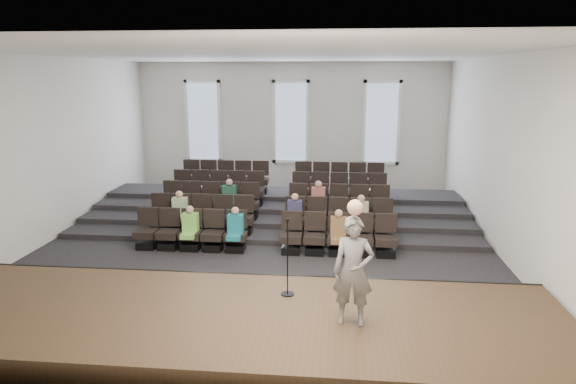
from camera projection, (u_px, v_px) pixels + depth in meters
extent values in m
plane|color=black|center=(267.00, 245.00, 13.90)|extent=(14.00, 14.00, 0.00)
cube|color=white|center=(265.00, 54.00, 12.78)|extent=(12.00, 14.00, 0.02)
cube|color=silver|center=(291.00, 127.00, 20.15)|extent=(12.00, 0.04, 5.00)
cube|color=silver|center=(188.00, 235.00, 6.53)|extent=(12.00, 0.04, 5.00)
cube|color=silver|center=(46.00, 150.00, 13.92)|extent=(0.04, 14.00, 5.00)
cube|color=silver|center=(505.00, 157.00, 12.76)|extent=(0.04, 14.00, 5.00)
cube|color=#3E2D1A|center=(225.00, 325.00, 8.89)|extent=(11.80, 3.60, 0.50)
cube|color=black|center=(244.00, 285.00, 10.61)|extent=(11.80, 0.06, 0.52)
cube|color=black|center=(277.00, 219.00, 16.13)|extent=(11.80, 4.80, 0.15)
cube|color=black|center=(279.00, 212.00, 16.63)|extent=(11.80, 3.75, 0.30)
cube|color=black|center=(281.00, 206.00, 17.12)|extent=(11.80, 2.70, 0.45)
cube|color=black|center=(282.00, 200.00, 17.61)|extent=(11.80, 1.65, 0.60)
cube|color=black|center=(147.00, 245.00, 13.59)|extent=(0.47, 0.43, 0.20)
cube|color=black|center=(146.00, 233.00, 13.53)|extent=(0.55, 0.50, 0.19)
cube|color=black|center=(148.00, 216.00, 13.64)|extent=(0.55, 0.08, 0.50)
cube|color=black|center=(169.00, 245.00, 13.54)|extent=(0.47, 0.43, 0.20)
cube|color=black|center=(168.00, 234.00, 13.47)|extent=(0.55, 0.50, 0.19)
cube|color=black|center=(170.00, 217.00, 13.58)|extent=(0.55, 0.08, 0.50)
cube|color=black|center=(191.00, 246.00, 13.48)|extent=(0.47, 0.43, 0.20)
cube|color=black|center=(190.00, 235.00, 13.41)|extent=(0.55, 0.50, 0.19)
cube|color=black|center=(192.00, 218.00, 13.52)|extent=(0.55, 0.08, 0.50)
cube|color=black|center=(213.00, 247.00, 13.42)|extent=(0.47, 0.43, 0.20)
cube|color=black|center=(213.00, 236.00, 13.35)|extent=(0.55, 0.50, 0.19)
cube|color=black|center=(214.00, 218.00, 13.46)|extent=(0.55, 0.08, 0.50)
cube|color=black|center=(236.00, 248.00, 13.36)|extent=(0.47, 0.43, 0.20)
cube|color=black|center=(236.00, 236.00, 13.29)|extent=(0.55, 0.50, 0.19)
cube|color=black|center=(237.00, 219.00, 13.41)|extent=(0.55, 0.08, 0.50)
cube|color=black|center=(291.00, 249.00, 13.22)|extent=(0.47, 0.43, 0.20)
cube|color=black|center=(291.00, 238.00, 13.15)|extent=(0.55, 0.50, 0.19)
cube|color=black|center=(292.00, 220.00, 13.26)|extent=(0.55, 0.08, 0.50)
cube|color=black|center=(314.00, 250.00, 13.16)|extent=(0.47, 0.43, 0.20)
cube|color=black|center=(315.00, 239.00, 13.09)|extent=(0.55, 0.50, 0.19)
cube|color=black|center=(315.00, 221.00, 13.21)|extent=(0.55, 0.08, 0.50)
cube|color=black|center=(338.00, 251.00, 13.10)|extent=(0.47, 0.43, 0.20)
cube|color=black|center=(338.00, 239.00, 13.04)|extent=(0.55, 0.50, 0.19)
cube|color=black|center=(339.00, 222.00, 13.15)|extent=(0.55, 0.08, 0.50)
cube|color=black|center=(362.00, 252.00, 13.05)|extent=(0.47, 0.43, 0.20)
cube|color=black|center=(362.00, 240.00, 12.98)|extent=(0.55, 0.50, 0.19)
cube|color=black|center=(362.00, 222.00, 13.09)|extent=(0.55, 0.08, 0.50)
cube|color=black|center=(385.00, 253.00, 12.99)|extent=(0.47, 0.43, 0.20)
cube|color=black|center=(386.00, 241.00, 12.92)|extent=(0.55, 0.50, 0.19)
cube|color=black|center=(386.00, 223.00, 13.03)|extent=(0.55, 0.08, 0.50)
cube|color=black|center=(160.00, 228.00, 14.58)|extent=(0.47, 0.43, 0.20)
cube|color=black|center=(159.00, 217.00, 14.51)|extent=(0.55, 0.50, 0.19)
cube|color=black|center=(161.00, 202.00, 14.62)|extent=(0.55, 0.08, 0.50)
cube|color=black|center=(181.00, 228.00, 14.52)|extent=(0.47, 0.43, 0.20)
cube|color=black|center=(180.00, 218.00, 14.45)|extent=(0.55, 0.50, 0.19)
cube|color=black|center=(182.00, 202.00, 14.57)|extent=(0.55, 0.08, 0.50)
cube|color=black|center=(201.00, 229.00, 14.46)|extent=(0.47, 0.43, 0.20)
cube|color=black|center=(201.00, 218.00, 14.39)|extent=(0.55, 0.50, 0.19)
cube|color=black|center=(202.00, 203.00, 14.51)|extent=(0.55, 0.08, 0.50)
cube|color=black|center=(222.00, 230.00, 14.41)|extent=(0.47, 0.43, 0.20)
cube|color=black|center=(222.00, 219.00, 14.34)|extent=(0.55, 0.50, 0.19)
cube|color=black|center=(223.00, 203.00, 14.45)|extent=(0.55, 0.08, 0.50)
cube|color=black|center=(243.00, 230.00, 14.35)|extent=(0.47, 0.43, 0.20)
cube|color=black|center=(243.00, 220.00, 14.28)|extent=(0.55, 0.50, 0.19)
cube|color=black|center=(244.00, 204.00, 14.39)|extent=(0.55, 0.08, 0.50)
cube|color=black|center=(295.00, 232.00, 14.21)|extent=(0.47, 0.43, 0.20)
cube|color=black|center=(295.00, 221.00, 14.14)|extent=(0.55, 0.50, 0.19)
cube|color=black|center=(295.00, 205.00, 14.25)|extent=(0.55, 0.08, 0.50)
cube|color=black|center=(316.00, 232.00, 14.15)|extent=(0.47, 0.43, 0.20)
cube|color=black|center=(316.00, 222.00, 14.08)|extent=(0.55, 0.50, 0.19)
cube|color=black|center=(317.00, 205.00, 14.19)|extent=(0.55, 0.08, 0.50)
cube|color=black|center=(338.00, 233.00, 14.09)|extent=(0.47, 0.43, 0.20)
cube|color=black|center=(338.00, 222.00, 14.02)|extent=(0.55, 0.50, 0.19)
cube|color=black|center=(339.00, 206.00, 14.13)|extent=(0.55, 0.08, 0.50)
cube|color=black|center=(360.00, 234.00, 14.03)|extent=(0.47, 0.43, 0.20)
cube|color=black|center=(361.00, 223.00, 13.96)|extent=(0.55, 0.50, 0.19)
cube|color=black|center=(361.00, 206.00, 14.08)|extent=(0.55, 0.08, 0.50)
cube|color=black|center=(382.00, 234.00, 13.97)|extent=(0.47, 0.43, 0.20)
cube|color=black|center=(383.00, 224.00, 13.90)|extent=(0.55, 0.50, 0.19)
cube|color=black|center=(383.00, 207.00, 14.02)|extent=(0.55, 0.08, 0.50)
cube|color=black|center=(172.00, 213.00, 15.57)|extent=(0.47, 0.42, 0.20)
cube|color=black|center=(171.00, 203.00, 15.50)|extent=(0.55, 0.50, 0.19)
cube|color=black|center=(173.00, 188.00, 15.61)|extent=(0.55, 0.08, 0.50)
cube|color=black|center=(191.00, 214.00, 15.51)|extent=(0.47, 0.42, 0.20)
cube|color=black|center=(190.00, 204.00, 15.44)|extent=(0.55, 0.50, 0.19)
cube|color=black|center=(192.00, 189.00, 15.55)|extent=(0.55, 0.08, 0.50)
cube|color=black|center=(210.00, 214.00, 15.45)|extent=(0.47, 0.42, 0.20)
cube|color=black|center=(210.00, 204.00, 15.38)|extent=(0.55, 0.50, 0.19)
cube|color=black|center=(211.00, 189.00, 15.49)|extent=(0.55, 0.08, 0.50)
cube|color=black|center=(230.00, 215.00, 15.39)|extent=(0.47, 0.42, 0.20)
cube|color=black|center=(230.00, 205.00, 15.32)|extent=(0.55, 0.50, 0.19)
cube|color=black|center=(231.00, 190.00, 15.43)|extent=(0.55, 0.08, 0.50)
cube|color=black|center=(250.00, 215.00, 15.33)|extent=(0.47, 0.42, 0.20)
cube|color=black|center=(249.00, 205.00, 15.26)|extent=(0.55, 0.50, 0.19)
cube|color=black|center=(250.00, 190.00, 15.38)|extent=(0.55, 0.08, 0.50)
cube|color=black|center=(298.00, 216.00, 15.19)|extent=(0.47, 0.42, 0.20)
cube|color=black|center=(298.00, 206.00, 15.12)|extent=(0.55, 0.50, 0.19)
cube|color=black|center=(298.00, 191.00, 15.24)|extent=(0.55, 0.08, 0.50)
cube|color=black|center=(318.00, 217.00, 15.13)|extent=(0.47, 0.42, 0.20)
cube|color=black|center=(318.00, 207.00, 15.06)|extent=(0.55, 0.50, 0.19)
cube|color=black|center=(319.00, 192.00, 15.18)|extent=(0.55, 0.08, 0.50)
cube|color=black|center=(338.00, 218.00, 15.08)|extent=(0.47, 0.42, 0.20)
cube|color=black|center=(339.00, 207.00, 15.01)|extent=(0.55, 0.50, 0.19)
cube|color=black|center=(339.00, 192.00, 15.12)|extent=(0.55, 0.08, 0.50)
cube|color=black|center=(359.00, 218.00, 15.02)|extent=(0.47, 0.42, 0.20)
cube|color=black|center=(359.00, 208.00, 14.95)|extent=(0.55, 0.50, 0.19)
cube|color=black|center=(359.00, 193.00, 15.06)|extent=(0.55, 0.08, 0.50)
cube|color=black|center=(380.00, 219.00, 14.96)|extent=(0.47, 0.42, 0.20)
cube|color=black|center=(380.00, 208.00, 14.89)|extent=(0.55, 0.50, 0.19)
cube|color=black|center=(380.00, 193.00, 15.00)|extent=(0.55, 0.08, 0.50)
cube|color=black|center=(182.00, 200.00, 16.55)|extent=(0.47, 0.42, 0.20)
cube|color=black|center=(181.00, 191.00, 16.48)|extent=(0.55, 0.50, 0.19)
cube|color=black|center=(183.00, 177.00, 16.59)|extent=(0.55, 0.08, 0.50)
cube|color=black|center=(200.00, 201.00, 16.49)|extent=(0.47, 0.42, 0.20)
cube|color=black|center=(200.00, 191.00, 16.42)|extent=(0.55, 0.50, 0.19)
cube|color=black|center=(201.00, 177.00, 16.54)|extent=(0.55, 0.08, 0.50)
cube|color=black|center=(218.00, 201.00, 16.43)|extent=(0.47, 0.42, 0.20)
cube|color=black|center=(218.00, 192.00, 16.37)|extent=(0.55, 0.50, 0.19)
cube|color=black|center=(219.00, 178.00, 16.48)|extent=(0.55, 0.08, 0.50)
cube|color=black|center=(237.00, 201.00, 16.38)|extent=(0.47, 0.42, 0.20)
cube|color=black|center=(236.00, 192.00, 16.31)|extent=(0.55, 0.50, 0.19)
cube|color=black|center=(237.00, 178.00, 16.42)|extent=(0.55, 0.08, 0.50)
cube|color=black|center=(255.00, 202.00, 16.32)|extent=(0.47, 0.42, 0.20)
cube|color=black|center=(255.00, 192.00, 16.25)|extent=(0.55, 0.50, 0.19)
cube|color=black|center=(256.00, 178.00, 16.36)|extent=(0.55, 0.08, 0.50)
cube|color=black|center=(301.00, 203.00, 16.18)|extent=(0.47, 0.42, 0.20)
cube|color=black|center=(301.00, 193.00, 16.11)|extent=(0.55, 0.50, 0.19)
cube|color=black|center=(301.00, 179.00, 16.22)|extent=(0.55, 0.08, 0.50)
cube|color=black|center=(320.00, 203.00, 16.12)|extent=(0.47, 0.42, 0.20)
cube|color=black|center=(320.00, 194.00, 16.05)|extent=(0.55, 0.50, 0.19)
cube|color=black|center=(320.00, 180.00, 16.16)|extent=(0.55, 0.08, 0.50)
cube|color=black|center=(339.00, 204.00, 16.06)|extent=(0.47, 0.42, 0.20)
cube|color=black|center=(339.00, 194.00, 15.99)|extent=(0.55, 0.50, 0.19)
cube|color=black|center=(339.00, 180.00, 16.10)|extent=(0.55, 0.08, 0.50)
cube|color=black|center=(358.00, 204.00, 16.00)|extent=(0.47, 0.42, 0.20)
cube|color=black|center=(358.00, 195.00, 15.93)|extent=(0.55, 0.50, 0.19)
cube|color=black|center=(358.00, 180.00, 16.05)|extent=(0.55, 0.08, 0.50)
cube|color=black|center=(377.00, 205.00, 15.94)|extent=(0.47, 0.42, 0.20)
cube|color=black|center=(378.00, 195.00, 15.88)|extent=(0.55, 0.50, 0.19)
cube|color=black|center=(378.00, 181.00, 15.99)|extent=(0.55, 0.08, 0.50)
cube|color=black|center=(191.00, 189.00, 17.54)|extent=(0.47, 0.42, 0.20)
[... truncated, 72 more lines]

